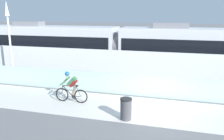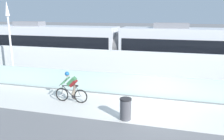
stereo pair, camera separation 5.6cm
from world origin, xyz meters
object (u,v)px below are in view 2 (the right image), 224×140
tram (119,48)px  trash_bin (126,109)px  lamp_post_antenna (9,32)px  cyclist_on_bike (71,88)px

tram → trash_bin: (2.29, -8.10, -1.41)m
tram → lamp_post_antenna: bearing=-141.6°
lamp_post_antenna → trash_bin: lamp_post_antenna is taller
cyclist_on_bike → trash_bin: cyclist_on_bike is taller
tram → lamp_post_antenna: (-5.93, -4.70, 1.40)m
cyclist_on_bike → trash_bin: bearing=-21.9°
cyclist_on_bike → lamp_post_antenna: lamp_post_antenna is taller
tram → trash_bin: 8.53m
tram → lamp_post_antenna: 7.70m
trash_bin → cyclist_on_bike: bearing=158.1°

